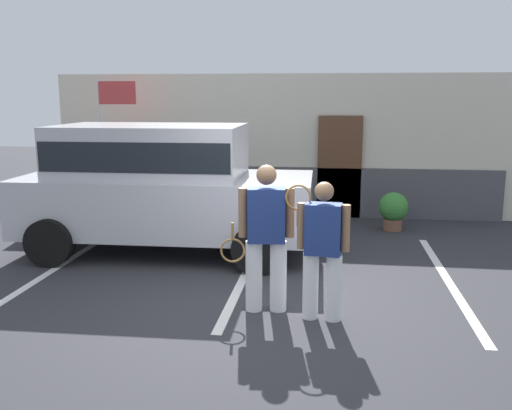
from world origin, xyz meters
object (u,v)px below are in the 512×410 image
Objects in this scene: parked_suv at (160,182)px; potted_plant_by_porch at (393,209)px; tennis_player_woman at (322,248)px; flag_pole at (109,122)px; tennis_player_man at (266,237)px.

potted_plant_by_porch is at bearing 26.47° from parked_suv.
tennis_player_woman is at bearing -44.66° from parked_suv.
potted_plant_by_porch is 5.87m from flag_pole.
parked_suv is at bearing -152.55° from potted_plant_by_porch.
tennis_player_man is at bearing -9.21° from tennis_player_woman.
flag_pole reaches higher than tennis_player_man.
tennis_player_woman is 6.62m from flag_pole.
flag_pole reaches higher than parked_suv.
flag_pole is (-3.72, 4.66, 1.07)m from tennis_player_man.
parked_suv is 1.64× the size of flag_pole.
potted_plant_by_porch is at bearing -99.30° from tennis_player_woman.
flag_pole is (-1.76, 2.34, 0.83)m from parked_suv.
parked_suv is at bearing -56.15° from tennis_player_man.
parked_suv is 2.66× the size of tennis_player_man.
flag_pole is at bearing 176.72° from potted_plant_by_porch.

